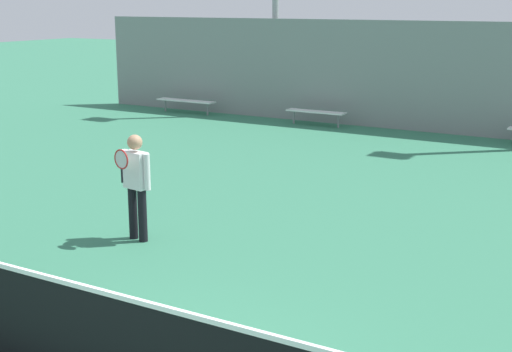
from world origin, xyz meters
name	(u,v)px	position (x,y,z in m)	size (l,w,h in m)	color
tennis_net	(129,347)	(0.00, 0.00, 0.53)	(11.82, 0.09, 1.05)	#99999E
tennis_player	(136,180)	(-2.93, 3.67, 0.98)	(0.61, 0.45, 1.70)	black
bench_adjacent_court	(316,112)	(-5.15, 14.80, 0.41)	(1.87, 0.40, 0.45)	white
bench_by_gate	(186,101)	(-10.01, 14.80, 0.41)	(2.19, 0.40, 0.45)	white
back_fence	(498,81)	(0.00, 15.45, 1.58)	(27.07, 0.06, 3.16)	gray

